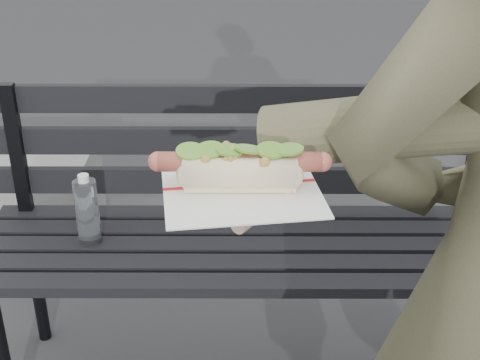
{
  "coord_description": "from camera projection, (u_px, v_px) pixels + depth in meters",
  "views": [
    {
      "loc": [
        0.08,
        -0.81,
        1.48
      ],
      "look_at": [
        0.07,
        -0.08,
        1.11
      ],
      "focal_mm": 50.0,
      "sensor_mm": 36.0,
      "label": 1
    }
  ],
  "objects": [
    {
      "name": "park_bench",
      "position": [
        242.0,
        217.0,
        1.91
      ],
      "size": [
        1.5,
        0.44,
        0.88
      ],
      "color": "black",
      "rests_on": "ground"
    },
    {
      "name": "held_hotdog",
      "position": [
        397.0,
        136.0,
        0.86
      ],
      "size": [
        0.64,
        0.3,
        0.2
      ],
      "color": "#484630"
    }
  ]
}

